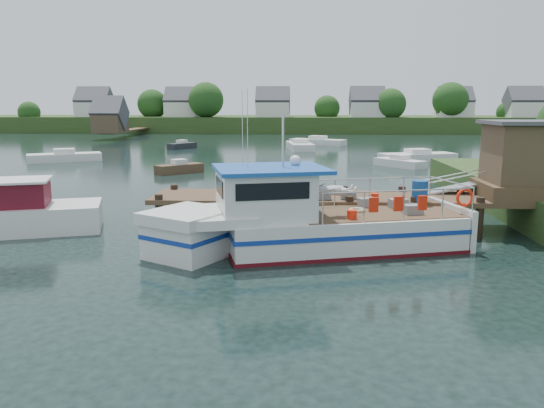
{
  "coord_description": "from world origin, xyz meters",
  "views": [
    {
      "loc": [
        0.07,
        -21.66,
        5.09
      ],
      "look_at": [
        -1.0,
        -1.5,
        1.3
      ],
      "focal_mm": 35.0,
      "sensor_mm": 36.0,
      "label": 1
    }
  ],
  "objects_px": {
    "moored_a": "(65,157)",
    "moored_d": "(300,145)",
    "moored_b": "(400,163)",
    "moored_rowboat": "(179,168)",
    "moored_c": "(417,156)",
    "moored_e": "(182,145)",
    "moored_far": "(318,142)",
    "lobster_boat": "(305,222)",
    "dock": "(459,176)"
  },
  "relations": [
    {
      "from": "moored_a",
      "to": "moored_e",
      "type": "bearing_deg",
      "value": 56.57
    },
    {
      "from": "dock",
      "to": "moored_e",
      "type": "relative_size",
      "value": 4.3
    },
    {
      "from": "moored_far",
      "to": "moored_a",
      "type": "height_order",
      "value": "moored_far"
    },
    {
      "from": "moored_e",
      "to": "lobster_boat",
      "type": "bearing_deg",
      "value": -50.62
    },
    {
      "from": "lobster_boat",
      "to": "moored_e",
      "type": "bearing_deg",
      "value": 93.0
    },
    {
      "from": "dock",
      "to": "moored_c",
      "type": "height_order",
      "value": "dock"
    },
    {
      "from": "lobster_boat",
      "to": "moored_a",
      "type": "relative_size",
      "value": 1.76
    },
    {
      "from": "moored_far",
      "to": "moored_d",
      "type": "bearing_deg",
      "value": -98.38
    },
    {
      "from": "moored_far",
      "to": "moored_b",
      "type": "height_order",
      "value": "moored_far"
    },
    {
      "from": "moored_b",
      "to": "moored_e",
      "type": "distance_m",
      "value": 28.33
    },
    {
      "from": "moored_a",
      "to": "moored_rowboat",
      "type": "bearing_deg",
      "value": -38.42
    },
    {
      "from": "moored_b",
      "to": "moored_d",
      "type": "xyz_separation_m",
      "value": [
        -8.31,
        17.32,
        0.08
      ]
    },
    {
      "from": "moored_b",
      "to": "moored_c",
      "type": "bearing_deg",
      "value": 81.62
    },
    {
      "from": "moored_rowboat",
      "to": "moored_d",
      "type": "distance_m",
      "value": 23.94
    },
    {
      "from": "moored_far",
      "to": "moored_e",
      "type": "relative_size",
      "value": 1.92
    },
    {
      "from": "moored_b",
      "to": "moored_e",
      "type": "height_order",
      "value": "moored_e"
    },
    {
      "from": "moored_far",
      "to": "moored_a",
      "type": "bearing_deg",
      "value": -127.7
    },
    {
      "from": "dock",
      "to": "moored_d",
      "type": "height_order",
      "value": "dock"
    },
    {
      "from": "dock",
      "to": "moored_far",
      "type": "bearing_deg",
      "value": 95.12
    },
    {
      "from": "moored_b",
      "to": "moored_e",
      "type": "bearing_deg",
      "value": 159.28
    },
    {
      "from": "moored_d",
      "to": "moored_e",
      "type": "distance_m",
      "value": 13.87
    },
    {
      "from": "moored_a",
      "to": "moored_d",
      "type": "height_order",
      "value": "moored_d"
    },
    {
      "from": "moored_a",
      "to": "moored_d",
      "type": "xyz_separation_m",
      "value": [
        21.38,
        14.5,
        0.02
      ]
    },
    {
      "from": "dock",
      "to": "moored_c",
      "type": "distance_m",
      "value": 28.18
    },
    {
      "from": "lobster_boat",
      "to": "moored_b",
      "type": "distance_m",
      "value": 27.25
    },
    {
      "from": "moored_a",
      "to": "moored_b",
      "type": "height_order",
      "value": "moored_a"
    },
    {
      "from": "moored_c",
      "to": "moored_d",
      "type": "xyz_separation_m",
      "value": [
        -10.86,
        12.13,
        0.04
      ]
    },
    {
      "from": "dock",
      "to": "moored_far",
      "type": "relative_size",
      "value": 2.24
    },
    {
      "from": "moored_c",
      "to": "moored_d",
      "type": "height_order",
      "value": "moored_d"
    },
    {
      "from": "moored_far",
      "to": "moored_e",
      "type": "distance_m",
      "value": 17.41
    },
    {
      "from": "lobster_boat",
      "to": "moored_rowboat",
      "type": "bearing_deg",
      "value": 98.81
    },
    {
      "from": "dock",
      "to": "moored_e",
      "type": "bearing_deg",
      "value": 116.83
    },
    {
      "from": "moored_far",
      "to": "moored_a",
      "type": "xyz_separation_m",
      "value": [
        -23.68,
        -21.29,
        -0.01
      ]
    },
    {
      "from": "moored_far",
      "to": "moored_rowboat",
      "type": "bearing_deg",
      "value": -101.11
    },
    {
      "from": "moored_a",
      "to": "moored_c",
      "type": "relative_size",
      "value": 0.9
    },
    {
      "from": "moored_far",
      "to": "moored_e",
      "type": "xyz_separation_m",
      "value": [
        -16.16,
        -6.46,
        -0.06
      ]
    },
    {
      "from": "dock",
      "to": "moored_far",
      "type": "distance_m",
      "value": 46.92
    },
    {
      "from": "moored_e",
      "to": "moored_rowboat",
      "type": "bearing_deg",
      "value": -56.48
    },
    {
      "from": "moored_far",
      "to": "moored_b",
      "type": "bearing_deg",
      "value": -65.66
    },
    {
      "from": "lobster_boat",
      "to": "moored_far",
      "type": "xyz_separation_m",
      "value": [
        2.08,
        50.12,
        -0.58
      ]
    },
    {
      "from": "moored_far",
      "to": "moored_d",
      "type": "height_order",
      "value": "moored_d"
    },
    {
      "from": "lobster_boat",
      "to": "moored_rowboat",
      "type": "distance_m",
      "value": 23.14
    },
    {
      "from": "moored_rowboat",
      "to": "moored_c",
      "type": "bearing_deg",
      "value": 14.17
    },
    {
      "from": "lobster_boat",
      "to": "moored_b",
      "type": "relative_size",
      "value": 2.53
    },
    {
      "from": "dock",
      "to": "moored_a",
      "type": "distance_m",
      "value": 37.75
    },
    {
      "from": "moored_far",
      "to": "moored_c",
      "type": "distance_m",
      "value": 20.76
    },
    {
      "from": "moored_rowboat",
      "to": "moored_d",
      "type": "bearing_deg",
      "value": 55.2
    },
    {
      "from": "moored_b",
      "to": "moored_d",
      "type": "distance_m",
      "value": 19.21
    },
    {
      "from": "moored_far",
      "to": "moored_a",
      "type": "relative_size",
      "value": 1.12
    },
    {
      "from": "moored_far",
      "to": "moored_c",
      "type": "bearing_deg",
      "value": -55.31
    }
  ]
}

